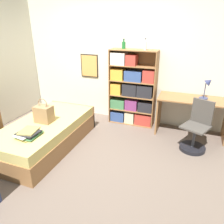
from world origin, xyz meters
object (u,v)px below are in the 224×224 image
object	(u,v)px
handbag	(44,114)
book_stack_on_bed	(29,133)
bottle_green	(124,45)
desk_chair	(195,134)
bookcase	(132,91)
bottle_brown	(145,46)
desk	(192,109)
bed	(46,134)
desk_lamp	(208,85)

from	to	relation	value
handbag	book_stack_on_bed	size ratio (longest dim) A/B	1.08
bottle_green	desk_chair	xyz separation A→B (m)	(1.54, -0.69, -1.35)
bookcase	bottle_brown	size ratio (longest dim) A/B	7.21
desk_chair	desk	bearing A→B (deg)	101.63
bed	bottle_brown	size ratio (longest dim) A/B	9.07
bookcase	desk_lamp	world-z (taller)	bookcase
book_stack_on_bed	bottle_brown	xyz separation A→B (m)	(1.26, 1.93, 1.12)
bottle_brown	desk_chair	bearing A→B (deg)	-29.17
bookcase	desk_lamp	bearing A→B (deg)	-2.14
bookcase	bottle_brown	xyz separation A→B (m)	(0.24, -0.03, 0.93)
desk	desk_lamp	bearing A→B (deg)	17.36
bookcase	bottle_green	distance (m)	0.94
book_stack_on_bed	bottle_green	bearing A→B (deg)	67.90
bookcase	bottle_green	size ratio (longest dim) A/B	8.12
bottle_green	desk_chair	world-z (taller)	bottle_green
desk	bottle_brown	bearing A→B (deg)	175.10
book_stack_on_bed	desk	size ratio (longest dim) A/B	0.31
handbag	bottle_green	distance (m)	2.03
bottle_green	desk	bearing A→B (deg)	-6.49
book_stack_on_bed	bottle_green	xyz separation A→B (m)	(0.82, 2.01, 1.11)
bed	desk	distance (m)	2.72
book_stack_on_bed	bottle_brown	distance (m)	2.57
bed	bottle_green	xyz separation A→B (m)	(0.92, 1.50, 1.40)
bed	book_stack_on_bed	bearing A→B (deg)	-78.16
bottle_green	book_stack_on_bed	bearing A→B (deg)	-112.10
desk_lamp	desk	bearing A→B (deg)	-162.64
bed	handbag	distance (m)	0.38
handbag	bed	bearing A→B (deg)	162.48
desk	desk_lamp	world-z (taller)	desk_lamp
bookcase	desk	bearing A→B (deg)	-5.55
handbag	bottle_brown	distance (m)	2.22
bottle_green	desk_lamp	distance (m)	1.75
bookcase	desk	distance (m)	1.24
bed	bottle_green	bearing A→B (deg)	58.39
bookcase	bed	bearing A→B (deg)	-127.91
desk_chair	book_stack_on_bed	bearing A→B (deg)	-150.63
desk_lamp	bookcase	bearing A→B (deg)	177.86
handbag	book_stack_on_bed	xyz separation A→B (m)	(0.10, -0.51, -0.10)
bookcase	desk_chair	world-z (taller)	bookcase
handbag	bookcase	xyz separation A→B (m)	(1.12, 1.46, 0.10)
bed	desk	bearing A→B (deg)	29.63
desk_lamp	desk_chair	xyz separation A→B (m)	(-0.10, -0.59, -0.72)
bookcase	desk_chair	xyz separation A→B (m)	(1.32, -0.64, -0.43)
desk_lamp	book_stack_on_bed	bearing A→B (deg)	-142.05
handbag	bottle_brown	world-z (taller)	bottle_brown
bookcase	bottle_green	xyz separation A→B (m)	(-0.21, 0.04, 0.92)
desk_lamp	desk_chair	bearing A→B (deg)	-99.65
bed	bottle_brown	bearing A→B (deg)	46.07
book_stack_on_bed	desk_lamp	xyz separation A→B (m)	(2.45, 1.91, 0.49)
bottle_green	desk	world-z (taller)	bottle_green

